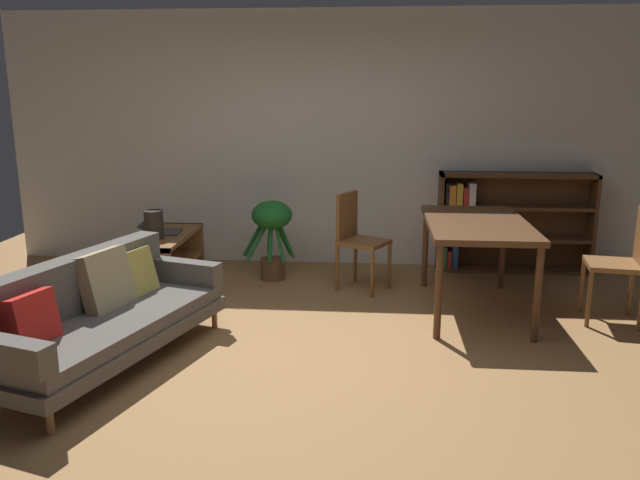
# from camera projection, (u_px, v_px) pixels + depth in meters

# --- Properties ---
(ground_plane) EXTENTS (8.16, 8.16, 0.00)m
(ground_plane) POSITION_uv_depth(u_px,v_px,m) (285.00, 360.00, 4.55)
(ground_plane) COLOR #9E7042
(back_wall_panel) EXTENTS (6.80, 0.10, 2.70)m
(back_wall_panel) POSITION_uv_depth(u_px,v_px,m) (318.00, 140.00, 6.86)
(back_wall_panel) COLOR silver
(back_wall_panel) RESTS_ON ground_plane
(fabric_couch) EXTENTS (1.29, 2.06, 0.77)m
(fabric_couch) POSITION_uv_depth(u_px,v_px,m) (96.00, 313.00, 4.44)
(fabric_couch) COLOR olive
(fabric_couch) RESTS_ON ground_plane
(media_console) EXTENTS (0.43, 1.12, 0.51)m
(media_console) POSITION_uv_depth(u_px,v_px,m) (168.00, 261.00, 6.24)
(media_console) COLOR brown
(media_console) RESTS_ON ground_plane
(open_laptop) EXTENTS (0.41, 0.33, 0.09)m
(open_laptop) POSITION_uv_depth(u_px,v_px,m) (162.00, 230.00, 6.26)
(open_laptop) COLOR #333338
(open_laptop) RESTS_ON media_console
(desk_speaker) EXTENTS (0.18, 0.18, 0.27)m
(desk_speaker) POSITION_uv_depth(u_px,v_px,m) (154.00, 225.00, 5.99)
(desk_speaker) COLOR #2D2823
(desk_speaker) RESTS_ON media_console
(potted_floor_plant) EXTENTS (0.55, 0.47, 0.81)m
(potted_floor_plant) POSITION_uv_depth(u_px,v_px,m) (272.00, 227.00, 6.38)
(potted_floor_plant) COLOR brown
(potted_floor_plant) RESTS_ON ground_plane
(dining_table) EXTENTS (0.84, 1.46, 0.80)m
(dining_table) POSITION_uv_depth(u_px,v_px,m) (477.00, 230.00, 5.41)
(dining_table) COLOR #56351E
(dining_table) RESTS_ON ground_plane
(dining_chair_near) EXTENTS (0.48, 0.47, 0.96)m
(dining_chair_near) POSITION_uv_depth(u_px,v_px,m) (625.00, 259.00, 5.18)
(dining_chair_near) COLOR brown
(dining_chair_near) RESTS_ON ground_plane
(dining_chair_far) EXTENTS (0.55, 0.53, 0.93)m
(dining_chair_far) POSITION_uv_depth(u_px,v_px,m) (357.00, 236.00, 6.08)
(dining_chair_far) COLOR brown
(dining_chair_far) RESTS_ON ground_plane
(bookshelf) EXTENTS (1.59, 0.29, 1.04)m
(bookshelf) POSITION_uv_depth(u_px,v_px,m) (505.00, 221.00, 6.72)
(bookshelf) COLOR #56351E
(bookshelf) RESTS_ON ground_plane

